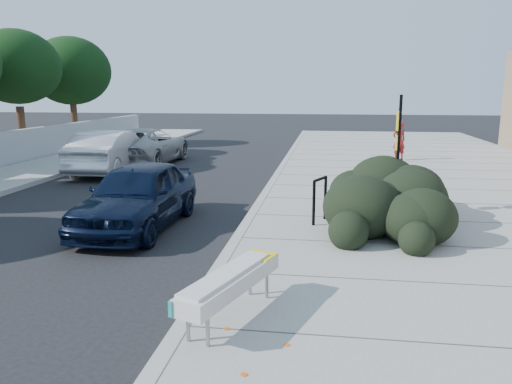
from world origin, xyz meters
TOP-DOWN VIEW (x-y plane):
  - ground at (0.00, 0.00)m, footprint 120.00×120.00m
  - sidewalk_near at (5.60, 5.00)m, footprint 11.20×50.00m
  - curb_near at (0.00, 5.00)m, footprint 0.22×50.00m
  - tree_far_e at (-12.50, 14.00)m, footprint 4.00×4.00m
  - tree_far_f at (-12.50, 19.00)m, footprint 4.40×4.40m
  - bench at (0.60, -1.66)m, footprint 1.10×2.12m
  - bike_rack at (1.67, 3.50)m, footprint 0.32×0.67m
  - sign_post at (3.48, 4.58)m, footprint 0.10×0.33m
  - hedge at (3.28, 3.62)m, footprint 2.98×4.82m
  - sedan_navy at (-2.50, 2.97)m, footprint 1.88×4.52m
  - wagon_silver at (-6.50, 10.38)m, footprint 1.98×5.06m
  - suv_silver at (-6.00, 12.78)m, footprint 2.65×5.62m
  - pedestrian at (4.87, 14.55)m, footprint 0.73×0.63m

SIDE VIEW (x-z plane):
  - ground at x=0.00m, z-range 0.00..0.00m
  - sidewalk_near at x=5.60m, z-range 0.00..0.15m
  - curb_near at x=0.00m, z-range 0.00..0.17m
  - bench at x=0.60m, z-range 0.33..0.97m
  - sedan_navy at x=-2.50m, z-range 0.00..1.53m
  - suv_silver at x=-6.00m, z-range 0.00..1.55m
  - bike_rack at x=1.67m, z-range 0.26..1.30m
  - wagon_silver at x=-6.50m, z-range 0.00..1.64m
  - hedge at x=3.28m, z-range 0.15..1.84m
  - pedestrian at x=4.87m, z-range 0.15..1.85m
  - sign_post at x=3.48m, z-range 0.33..3.22m
  - tree_far_e at x=-12.50m, z-range 1.23..7.13m
  - tree_far_f at x=-12.50m, z-range 1.15..7.22m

